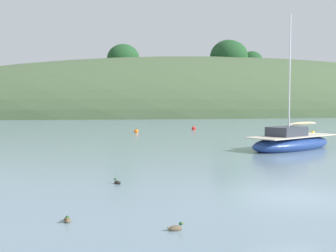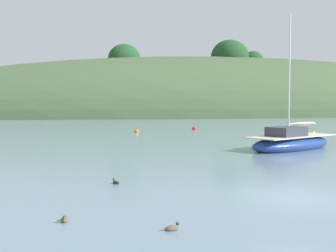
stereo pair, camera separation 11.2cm
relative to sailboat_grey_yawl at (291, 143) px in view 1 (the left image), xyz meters
name	(u,v)px [view 1 (the left image)]	position (x,y,z in m)	size (l,w,h in m)	color
ground_plane	(295,197)	(-6.68, -12.98, -0.44)	(400.00, 400.00, 0.00)	slate
far_shoreline_hill	(225,115)	(18.28, 64.69, -0.33)	(150.00, 36.00, 29.35)	#425638
sailboat_grey_yawl	(291,143)	(0.00, 0.00, 0.00)	(7.74, 5.70, 8.87)	navy
mooring_buoy_inner	(136,131)	(-7.76, 17.19, -0.32)	(0.44, 0.44, 0.54)	orange
mooring_buoy_channel	(194,129)	(-1.01, 20.20, -0.32)	(0.44, 0.44, 0.54)	red
mooring_buoy_outer	(313,133)	(8.05, 11.20, -0.32)	(0.44, 0.44, 0.54)	yellow
duck_lone_left	(117,182)	(-12.13, -9.48, -0.39)	(0.32, 0.41, 0.24)	#2D2823
duck_straggler	(175,228)	(-11.31, -15.72, -0.39)	(0.43, 0.20, 0.24)	brown
duck_lone_right	(67,220)	(-13.88, -14.42, -0.39)	(0.19, 0.42, 0.24)	brown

